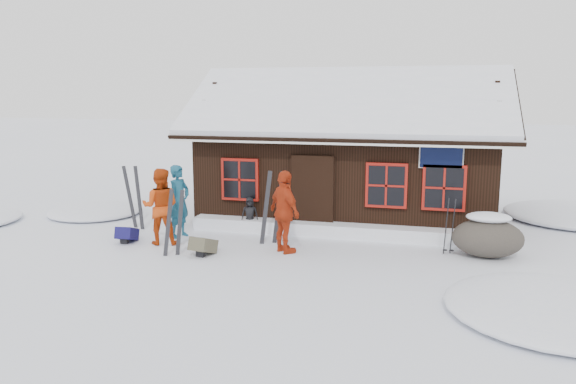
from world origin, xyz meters
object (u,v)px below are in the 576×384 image
object	(u,v)px
ski_pair_left	(174,224)
backpack_blue	(127,237)
skier_teal	(179,201)
skier_orange_right	(285,212)
skier_crouched	(250,214)
skier_orange_left	(161,206)
boulder	(488,237)
ski_poles	(449,227)
backpack_olive	(203,248)

from	to	relation	value
ski_pair_left	backpack_blue	bearing A→B (deg)	143.28
skier_teal	ski_pair_left	xyz separation A→B (m)	(0.62, -1.58, -0.19)
skier_orange_right	skier_crouched	xyz separation A→B (m)	(-1.44, 1.75, -0.50)
skier_orange_left	boulder	size ratio (longest dim) A/B	1.19
skier_teal	backpack_blue	size ratio (longest dim) A/B	3.46
ski_pair_left	ski_poles	size ratio (longest dim) A/B	1.18
skier_teal	backpack_olive	distance (m)	2.01
skier_orange_right	backpack_olive	xyz separation A→B (m)	(-1.74, -0.68, -0.80)
skier_orange_right	skier_crouched	world-z (taller)	skier_orange_right
ski_poles	backpack_blue	xyz separation A→B (m)	(-7.66, -1.01, -0.48)
skier_orange_left	skier_teal	bearing A→B (deg)	-116.46
skier_orange_left	skier_crouched	bearing A→B (deg)	-148.87
backpack_olive	backpack_blue	bearing A→B (deg)	176.49
backpack_blue	skier_teal	bearing A→B (deg)	33.70
ski_poles	skier_crouched	bearing A→B (deg)	170.30
skier_teal	ski_poles	xyz separation A→B (m)	(6.64, 0.16, -0.30)
ski_poles	backpack_blue	distance (m)	7.74
boulder	ski_pair_left	xyz separation A→B (m)	(-6.85, -1.71, 0.28)
skier_crouched	ski_pair_left	distance (m)	2.78
boulder	skier_crouched	bearing A→B (deg)	171.38
skier_crouched	boulder	world-z (taller)	skier_crouched
skier_orange_left	ski_poles	xyz separation A→B (m)	(6.78, 0.89, -0.30)
skier_teal	boulder	size ratio (longest dim) A/B	1.19
skier_orange_right	skier_crouched	distance (m)	2.32
skier_teal	skier_orange_left	bearing A→B (deg)	-176.77
skier_teal	skier_orange_right	world-z (taller)	skier_orange_right
ski_pair_left	skier_teal	bearing A→B (deg)	98.67
skier_crouched	ski_poles	size ratio (longest dim) A/B	0.69
skier_orange_right	boulder	xyz separation A→B (m)	(4.49, 0.85, -0.49)
boulder	backpack_olive	world-z (taller)	boulder
skier_orange_right	ski_poles	xyz separation A→B (m)	(3.66, 0.88, -0.33)
skier_orange_right	ski_poles	world-z (taller)	skier_orange_right
backpack_blue	backpack_olive	distance (m)	2.32
skier_orange_left	skier_crouched	distance (m)	2.48
skier_teal	ski_pair_left	world-z (taller)	skier_teal
skier_crouched	skier_teal	bearing A→B (deg)	-162.79
skier_teal	skier_crouched	bearing A→B (deg)	-41.58
skier_orange_left	backpack_blue	xyz separation A→B (m)	(-0.88, -0.12, -0.79)
skier_crouched	backpack_olive	distance (m)	2.46
backpack_blue	backpack_olive	xyz separation A→B (m)	(2.26, -0.54, 0.01)
boulder	ski_pair_left	bearing A→B (deg)	-166.00
skier_teal	skier_orange_left	xyz separation A→B (m)	(-0.15, -0.73, 0.00)
skier_crouched	ski_poles	distance (m)	5.18
boulder	ski_poles	bearing A→B (deg)	178.10
ski_pair_left	backpack_olive	distance (m)	0.86
skier_orange_left	backpack_olive	world-z (taller)	skier_orange_left
skier_teal	skier_crouched	world-z (taller)	skier_teal
skier_crouched	backpack_olive	xyz separation A→B (m)	(-0.30, -2.42, -0.30)
skier_orange_left	skier_crouched	size ratio (longest dim) A/B	2.03
skier_teal	backpack_olive	xyz separation A→B (m)	(1.23, -1.39, -0.77)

